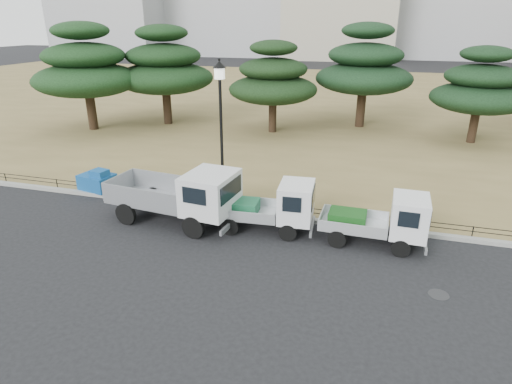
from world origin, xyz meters
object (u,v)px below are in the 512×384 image
(truck_kei_front, at_px, (272,207))
(street_lamp, at_px, (221,112))
(tarp_pile, at_px, (98,181))
(truck_kei_rear, at_px, (381,220))
(truck_large, at_px, (179,193))

(truck_kei_front, xyz_separation_m, street_lamp, (-2.46, 1.37, 3.18))
(tarp_pile, bearing_deg, truck_kei_rear, -7.05)
(truck_kei_rear, relative_size, street_lamp, 0.62)
(truck_kei_rear, height_order, street_lamp, street_lamp)
(truck_kei_rear, height_order, tarp_pile, truck_kei_rear)
(street_lamp, bearing_deg, truck_large, -123.76)
(truck_kei_front, distance_m, street_lamp, 4.25)
(truck_large, relative_size, truck_kei_front, 1.41)
(truck_large, xyz_separation_m, truck_kei_front, (3.61, 0.36, -0.27))
(truck_large, bearing_deg, street_lamp, 62.62)
(truck_kei_rear, bearing_deg, truck_large, -175.77)
(truck_kei_front, distance_m, tarp_pile, 8.90)
(truck_kei_rear, bearing_deg, street_lamp, 169.49)
(truck_kei_front, height_order, tarp_pile, truck_kei_front)
(truck_kei_front, xyz_separation_m, tarp_pile, (-8.75, 1.56, -0.42))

